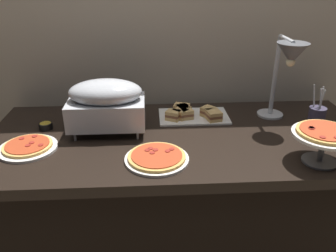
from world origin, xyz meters
TOP-DOWN VIEW (x-y plane):
  - ground_plane at (0.00, 0.00)m, footprint 8.00×8.00m
  - back_wall at (0.00, 0.50)m, footprint 4.40×0.04m
  - buffet_table at (0.00, 0.00)m, footprint 1.90×0.84m
  - chafing_dish at (-0.36, 0.06)m, footprint 0.37×0.23m
  - heat_lamp at (0.51, 0.08)m, footprint 0.15×0.31m
  - pizza_plate_front at (-0.13, -0.24)m, footprint 0.28×0.28m
  - pizza_plate_center at (-0.71, -0.10)m, footprint 0.26×0.26m
  - pizza_plate_raised_stand at (0.56, -0.29)m, footprint 0.26×0.26m
  - sandwich_platter at (0.07, 0.20)m, footprint 0.38×0.23m
  - sauce_cup_near at (-0.68, 0.11)m, footprint 0.07×0.07m
  - utensil_holder at (0.69, 0.04)m, footprint 0.08×0.08m

SIDE VIEW (x-z plane):
  - ground_plane at x=0.00m, z-range 0.00..0.00m
  - buffet_table at x=0.00m, z-range 0.01..0.77m
  - pizza_plate_center at x=-0.71m, z-range 0.76..0.79m
  - pizza_plate_front at x=-0.13m, z-range 0.76..0.79m
  - sauce_cup_near at x=-0.68m, z-range 0.76..0.79m
  - sandwich_platter at x=0.07m, z-range 0.75..0.81m
  - utensil_holder at x=0.69m, z-range 0.71..0.93m
  - pizza_plate_raised_stand at x=0.56m, z-range 0.80..0.96m
  - chafing_dish at x=-0.36m, z-range 0.78..1.04m
  - heat_lamp at x=0.51m, z-range 0.88..1.32m
  - back_wall at x=0.00m, z-range 0.00..2.40m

